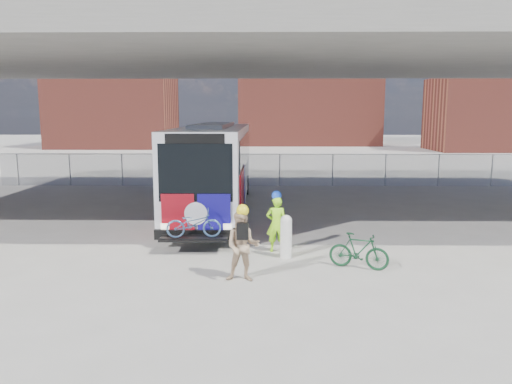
{
  "coord_description": "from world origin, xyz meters",
  "views": [
    {
      "loc": [
        0.01,
        -16.19,
        4.1
      ],
      "look_at": [
        -0.19,
        -0.37,
        1.6
      ],
      "focal_mm": 35.0,
      "sensor_mm": 36.0,
      "label": 1
    }
  ],
  "objects_px": {
    "bike_parked": "(359,251)",
    "bus": "(215,161)",
    "bollard": "(286,235)",
    "cyclist_tan": "(243,245)",
    "cyclist_hivis": "(276,222)"
  },
  "relations": [
    {
      "from": "bus",
      "to": "cyclist_tan",
      "type": "height_order",
      "value": "bus"
    },
    {
      "from": "bus",
      "to": "cyclist_hivis",
      "type": "relative_size",
      "value": 7.0
    },
    {
      "from": "bike_parked",
      "to": "bollard",
      "type": "bearing_deg",
      "value": 84.47
    },
    {
      "from": "bollard",
      "to": "cyclist_tan",
      "type": "height_order",
      "value": "cyclist_tan"
    },
    {
      "from": "bollard",
      "to": "cyclist_tan",
      "type": "distance_m",
      "value": 2.35
    },
    {
      "from": "bus",
      "to": "bike_parked",
      "type": "xyz_separation_m",
      "value": [
        4.58,
        -7.98,
        -1.63
      ]
    },
    {
      "from": "cyclist_tan",
      "to": "bike_parked",
      "type": "xyz_separation_m",
      "value": [
        3.05,
        1.04,
        -0.43
      ]
    },
    {
      "from": "bollard",
      "to": "cyclist_hivis",
      "type": "xyz_separation_m",
      "value": [
        -0.26,
        0.66,
        0.22
      ]
    },
    {
      "from": "bollard",
      "to": "cyclist_tan",
      "type": "bearing_deg",
      "value": -119.79
    },
    {
      "from": "bollard",
      "to": "cyclist_hivis",
      "type": "bearing_deg",
      "value": 111.34
    },
    {
      "from": "bike_parked",
      "to": "bus",
      "type": "bearing_deg",
      "value": 51.87
    },
    {
      "from": "bus",
      "to": "cyclist_tan",
      "type": "xyz_separation_m",
      "value": [
        1.53,
        -9.02,
        -1.2
      ]
    },
    {
      "from": "cyclist_tan",
      "to": "bollard",
      "type": "bearing_deg",
      "value": 62.96
    },
    {
      "from": "cyclist_tan",
      "to": "bike_parked",
      "type": "bearing_deg",
      "value": 21.59
    },
    {
      "from": "bus",
      "to": "cyclist_hivis",
      "type": "bearing_deg",
      "value": -68.96
    }
  ]
}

